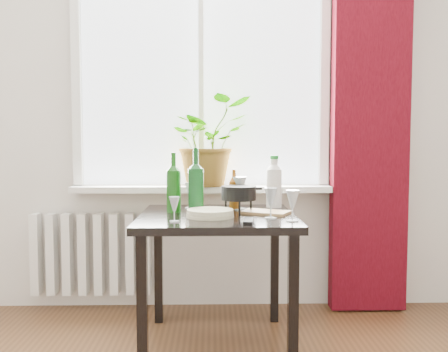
{
  "coord_description": "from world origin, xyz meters",
  "views": [
    {
      "loc": [
        0.08,
        -1.18,
        1.14
      ],
      "look_at": [
        0.14,
        1.55,
        0.95
      ],
      "focal_mm": 40.0,
      "sensor_mm": 36.0,
      "label": 1
    }
  ],
  "objects_px": {
    "table": "(217,231)",
    "plate_stack": "(210,213)",
    "cutting_board": "(265,212)",
    "wineglass_back_center": "(240,193)",
    "wine_bottle_left": "(174,182)",
    "bottle_amber": "(234,189)",
    "wineglass_far_right": "(292,205)",
    "wineglass_front_right": "(271,203)",
    "wineglass_front_left": "(174,209)",
    "tv_remote": "(249,221)",
    "radiator": "(91,254)",
    "wine_bottle_right": "(196,180)",
    "wineglass_back_left": "(190,195)",
    "cleaning_bottle": "(274,181)",
    "fondue_pot": "(239,199)",
    "potted_plant": "(208,141)"
  },
  "relations": [
    {
      "from": "cleaning_bottle",
      "to": "tv_remote",
      "type": "relative_size",
      "value": 2.08
    },
    {
      "from": "table",
      "to": "wineglass_front_right",
      "type": "distance_m",
      "value": 0.36
    },
    {
      "from": "wineglass_front_right",
      "to": "wineglass_front_left",
      "type": "height_order",
      "value": "wineglass_front_right"
    },
    {
      "from": "wineglass_far_right",
      "to": "plate_stack",
      "type": "distance_m",
      "value": 0.44
    },
    {
      "from": "bottle_amber",
      "to": "wineglass_front_right",
      "type": "relative_size",
      "value": 1.47
    },
    {
      "from": "table",
      "to": "plate_stack",
      "type": "height_order",
      "value": "plate_stack"
    },
    {
      "from": "fondue_pot",
      "to": "radiator",
      "type": "bearing_deg",
      "value": 141.89
    },
    {
      "from": "potted_plant",
      "to": "wine_bottle_left",
      "type": "xyz_separation_m",
      "value": [
        -0.19,
        -0.49,
        -0.23
      ]
    },
    {
      "from": "potted_plant",
      "to": "wineglass_back_center",
      "type": "distance_m",
      "value": 0.53
    },
    {
      "from": "wineglass_front_right",
      "to": "cutting_board",
      "type": "distance_m",
      "value": 0.2
    },
    {
      "from": "tv_remote",
      "to": "wineglass_back_center",
      "type": "bearing_deg",
      "value": 99.23
    },
    {
      "from": "tv_remote",
      "to": "radiator",
      "type": "bearing_deg",
      "value": 144.68
    },
    {
      "from": "potted_plant",
      "to": "plate_stack",
      "type": "height_order",
      "value": "potted_plant"
    },
    {
      "from": "wineglass_far_right",
      "to": "fondue_pot",
      "type": "bearing_deg",
      "value": 129.96
    },
    {
      "from": "bottle_amber",
      "to": "cutting_board",
      "type": "relative_size",
      "value": 0.94
    },
    {
      "from": "tv_remote",
      "to": "wineglass_back_left",
      "type": "bearing_deg",
      "value": 127.45
    },
    {
      "from": "cutting_board",
      "to": "wineglass_front_left",
      "type": "bearing_deg",
      "value": -149.48
    },
    {
      "from": "wine_bottle_right",
      "to": "wineglass_back_center",
      "type": "xyz_separation_m",
      "value": [
        0.25,
        0.14,
        -0.09
      ]
    },
    {
      "from": "wineglass_far_right",
      "to": "tv_remote",
      "type": "height_order",
      "value": "wineglass_far_right"
    },
    {
      "from": "potted_plant",
      "to": "wineglass_back_center",
      "type": "height_order",
      "value": "potted_plant"
    },
    {
      "from": "wineglass_far_right",
      "to": "plate_stack",
      "type": "xyz_separation_m",
      "value": [
        -0.42,
        0.15,
        -0.06
      ]
    },
    {
      "from": "wineglass_back_center",
      "to": "plate_stack",
      "type": "height_order",
      "value": "wineglass_back_center"
    },
    {
      "from": "wineglass_back_center",
      "to": "plate_stack",
      "type": "bearing_deg",
      "value": -120.67
    },
    {
      "from": "radiator",
      "to": "tv_remote",
      "type": "xyz_separation_m",
      "value": [
        1.0,
        -0.92,
        0.37
      ]
    },
    {
      "from": "fondue_pot",
      "to": "cutting_board",
      "type": "distance_m",
      "value": 0.17
    },
    {
      "from": "cutting_board",
      "to": "wineglass_back_left",
      "type": "bearing_deg",
      "value": 153.3
    },
    {
      "from": "cleaning_bottle",
      "to": "wineglass_front_left",
      "type": "height_order",
      "value": "cleaning_bottle"
    },
    {
      "from": "plate_stack",
      "to": "wineglass_front_right",
      "type": "bearing_deg",
      "value": -10.68
    },
    {
      "from": "wine_bottle_right",
      "to": "wineglass_front_right",
      "type": "xyz_separation_m",
      "value": [
        0.4,
        -0.21,
        -0.1
      ]
    },
    {
      "from": "wineglass_far_right",
      "to": "radiator",
      "type": "bearing_deg",
      "value": 144.42
    },
    {
      "from": "table",
      "to": "cutting_board",
      "type": "distance_m",
      "value": 0.29
    },
    {
      "from": "wine_bottle_left",
      "to": "bottle_amber",
      "type": "distance_m",
      "value": 0.37
    },
    {
      "from": "wineglass_back_center",
      "to": "fondue_pot",
      "type": "distance_m",
      "value": 0.14
    },
    {
      "from": "radiator",
      "to": "wineglass_back_left",
      "type": "bearing_deg",
      "value": -29.03
    },
    {
      "from": "bottle_amber",
      "to": "cutting_board",
      "type": "height_order",
      "value": "bottle_amber"
    },
    {
      "from": "bottle_amber",
      "to": "wineglass_far_right",
      "type": "height_order",
      "value": "bottle_amber"
    },
    {
      "from": "wineglass_back_left",
      "to": "bottle_amber",
      "type": "bearing_deg",
      "value": -10.0
    },
    {
      "from": "wineglass_front_left",
      "to": "table",
      "type": "bearing_deg",
      "value": 49.83
    },
    {
      "from": "wineglass_back_center",
      "to": "wineglass_back_left",
      "type": "bearing_deg",
      "value": 169.58
    },
    {
      "from": "cutting_board",
      "to": "wineglass_front_right",
      "type": "bearing_deg",
      "value": -87.68
    },
    {
      "from": "cleaning_bottle",
      "to": "wineglass_front_right",
      "type": "xyz_separation_m",
      "value": [
        -0.07,
        -0.45,
        -0.08
      ]
    },
    {
      "from": "wineglass_back_center",
      "to": "tv_remote",
      "type": "height_order",
      "value": "wineglass_back_center"
    },
    {
      "from": "wine_bottle_left",
      "to": "bottle_amber",
      "type": "height_order",
      "value": "wine_bottle_left"
    },
    {
      "from": "wine_bottle_right",
      "to": "wineglass_back_center",
      "type": "height_order",
      "value": "wine_bottle_right"
    },
    {
      "from": "wineglass_front_right",
      "to": "plate_stack",
      "type": "relative_size",
      "value": 0.64
    },
    {
      "from": "wineglass_front_left",
      "to": "cutting_board",
      "type": "distance_m",
      "value": 0.57
    },
    {
      "from": "plate_stack",
      "to": "wineglass_front_left",
      "type": "bearing_deg",
      "value": -138.76
    },
    {
      "from": "wineglass_front_right",
      "to": "plate_stack",
      "type": "xyz_separation_m",
      "value": [
        -0.32,
        0.06,
        -0.06
      ]
    },
    {
      "from": "bottle_amber",
      "to": "tv_remote",
      "type": "distance_m",
      "value": 0.5
    },
    {
      "from": "radiator",
      "to": "wineglass_front_left",
      "type": "xyz_separation_m",
      "value": [
        0.63,
        -0.89,
        0.42
      ]
    }
  ]
}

